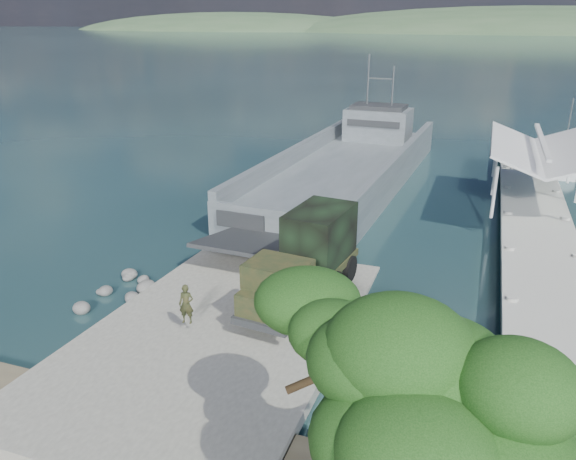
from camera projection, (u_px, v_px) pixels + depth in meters
The scene contains 10 objects.
ground at pixel (232, 325), 24.50m from camera, with size 1400.00×1400.00×0.00m, color #163035.
boat_ramp at pixel (221, 331), 23.53m from camera, with size 10.00×18.00×0.50m, color gray.
shoreline_rocks at pixel (118, 298), 26.87m from camera, with size 3.20×5.60×0.90m, color #575755, non-canonical shape.
distant_headlands at pixel (546, 33), 502.62m from camera, with size 1000.00×240.00×48.00m, color #365434, non-canonical shape.
pier at pixel (535, 198), 36.43m from camera, with size 6.40×44.00×6.10m.
landing_craft at pixel (347, 173), 45.15m from camera, with size 10.25×34.86×10.25m.
military_truck at pixel (307, 258), 25.35m from camera, with size 3.52×8.44×3.80m.
soldier at pixel (187, 313), 22.81m from camera, with size 0.61×0.40×1.68m, color black.
sailboat_near at pixel (561, 170), 48.18m from camera, with size 1.81×5.46×6.57m.
overhang_tree at pixel (403, 379), 11.68m from camera, with size 7.59×6.99×6.89m.
Camera 1 is at (9.46, -19.39, 12.58)m, focal length 35.00 mm.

